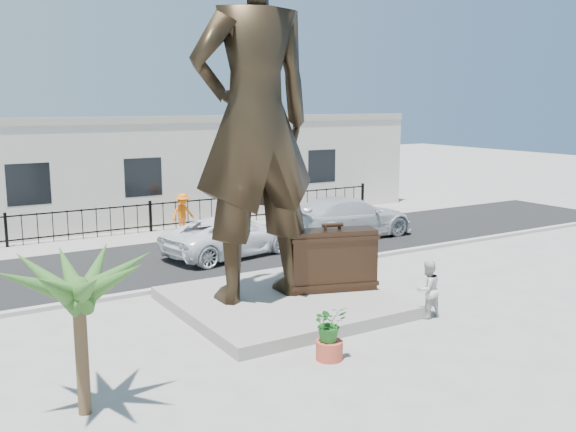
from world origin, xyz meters
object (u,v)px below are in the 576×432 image
Objects in this scene: car_white at (231,236)px; tourist at (428,289)px; statue at (254,121)px; suitcase at (332,260)px.

tourist is at bearing 176.97° from car_white.
car_white is (2.05, 5.56, -4.12)m from statue.
tourist is (1.17, -2.42, -0.40)m from suitcase.
statue is 5.96m from tourist.
statue is at bearing -42.76° from tourist.
statue reaches higher than car_white.
statue is 4.26m from suitcase.
suitcase is 2.71m from tourist.
statue is 6.25× the size of tourist.
statue reaches higher than tourist.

